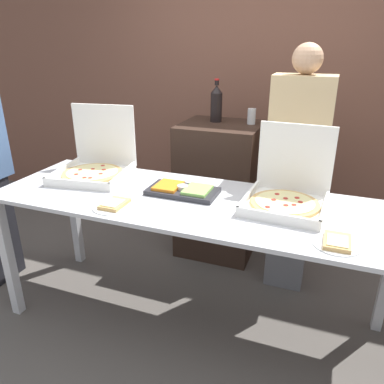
% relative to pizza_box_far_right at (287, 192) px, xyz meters
% --- Properties ---
extents(ground_plane, '(16.00, 16.00, 0.00)m').
position_rel_pizza_box_far_right_xyz_m(ground_plane, '(-0.53, -0.13, -0.97)').
color(ground_plane, '#514C47').
extents(brick_wall_behind, '(10.00, 0.06, 2.80)m').
position_rel_pizza_box_far_right_xyz_m(brick_wall_behind, '(-0.53, 1.57, 0.43)').
color(brick_wall_behind, brown).
rests_on(brick_wall_behind, ground_plane).
extents(buffet_table, '(2.43, 0.80, 0.89)m').
position_rel_pizza_box_far_right_xyz_m(buffet_table, '(-0.53, -0.13, -0.18)').
color(buffet_table, silver).
rests_on(buffet_table, ground_plane).
extents(pizza_box_far_right, '(0.46, 0.48, 0.44)m').
position_rel_pizza_box_far_right_xyz_m(pizza_box_far_right, '(0.00, 0.00, 0.00)').
color(pizza_box_far_right, white).
rests_on(pizza_box_far_right, buffet_table).
extents(pizza_box_near_left, '(0.53, 0.54, 0.46)m').
position_rel_pizza_box_far_right_xyz_m(pizza_box_near_left, '(-1.32, 0.05, 0.00)').
color(pizza_box_near_left, white).
rests_on(pizza_box_near_left, buffet_table).
extents(paper_plate_front_right, '(0.22, 0.22, 0.03)m').
position_rel_pizza_box_far_right_xyz_m(paper_plate_front_right, '(0.28, -0.38, -0.07)').
color(paper_plate_front_right, white).
rests_on(paper_plate_front_right, buffet_table).
extents(paper_plate_front_left, '(0.26, 0.26, 0.03)m').
position_rel_pizza_box_far_right_xyz_m(paper_plate_front_left, '(-0.91, -0.37, -0.07)').
color(paper_plate_front_left, white).
rests_on(paper_plate_front_left, buffet_table).
extents(veggie_tray, '(0.43, 0.23, 0.05)m').
position_rel_pizza_box_far_right_xyz_m(veggie_tray, '(-0.62, -0.06, -0.06)').
color(veggie_tray, '#28282D').
rests_on(veggie_tray, buffet_table).
extents(sideboard_podium, '(0.64, 0.58, 1.14)m').
position_rel_pizza_box_far_right_xyz_m(sideboard_podium, '(-0.65, 0.85, -0.40)').
color(sideboard_podium, black).
rests_on(sideboard_podium, ground_plane).
extents(soda_bottle, '(0.09, 0.09, 0.34)m').
position_rel_pizza_box_far_right_xyz_m(soda_bottle, '(-0.72, 0.93, 0.32)').
color(soda_bottle, black).
rests_on(soda_bottle, sideboard_podium).
extents(soda_can_silver, '(0.07, 0.07, 0.12)m').
position_rel_pizza_box_far_right_xyz_m(soda_can_silver, '(-0.43, 0.94, 0.24)').
color(soda_can_silver, silver).
rests_on(soda_can_silver, sideboard_podium).
extents(person_guest_cap, '(0.40, 0.22, 1.76)m').
position_rel_pizza_box_far_right_xyz_m(person_guest_cap, '(-0.01, 0.54, -0.05)').
color(person_guest_cap, slate).
rests_on(person_guest_cap, ground_plane).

